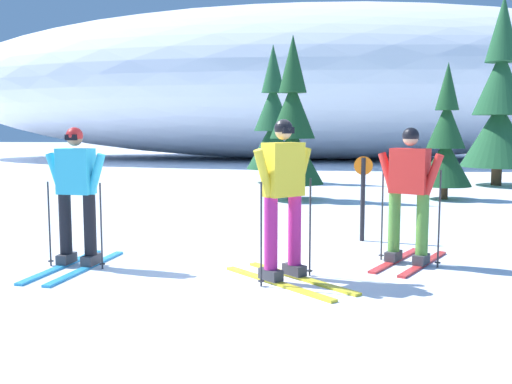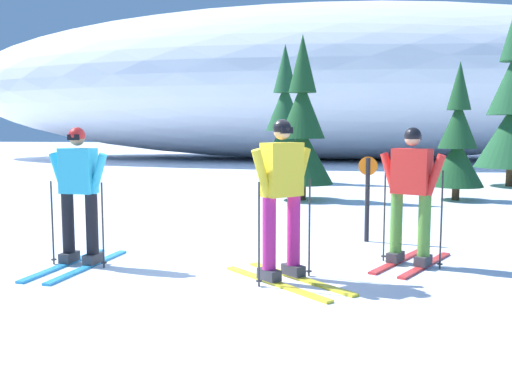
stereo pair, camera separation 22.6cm
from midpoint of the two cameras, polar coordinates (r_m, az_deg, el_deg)
ground_plane at (r=7.34m, az=-0.25°, el=-7.15°), size 120.00×120.00×0.00m
skier_yellow_jacket at (r=6.43m, az=3.61°, el=-0.40°), size 1.54×1.57×1.81m
skier_red_jacket at (r=7.40m, az=15.92°, el=-0.11°), size 1.17×1.63×1.72m
skier_cyan_jacket at (r=7.45m, az=-16.28°, el=-0.18°), size 0.80×1.80×1.72m
pine_tree_far_left at (r=18.17m, az=3.23°, el=6.59°), size 1.66×1.66×4.29m
pine_tree_center_left at (r=13.75m, az=5.04°, el=5.95°), size 1.50×1.50×3.88m
pine_tree_center_right at (r=14.51m, az=19.69°, el=4.60°), size 1.26×1.26×3.26m
snow_ridge_background at (r=32.30m, az=7.35°, el=10.48°), size 41.64×16.17×8.15m
trail_marker_post at (r=8.84m, az=11.66°, el=-0.12°), size 0.28×0.07×1.29m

